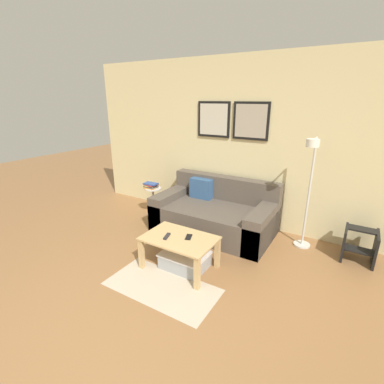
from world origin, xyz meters
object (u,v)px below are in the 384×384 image
(remote_control, at_px, (167,236))
(storage_bin, at_px, (185,260))
(cell_phone, at_px, (189,237))
(step_stool, at_px, (360,244))
(floor_lamp, at_px, (309,183))
(coffee_table, at_px, (179,243))
(side_table, at_px, (153,199))
(couch, at_px, (215,214))
(book_stack, at_px, (151,185))

(remote_control, bearing_deg, storage_bin, 13.71)
(remote_control, height_order, cell_phone, remote_control)
(step_stool, bearing_deg, floor_lamp, -170.73)
(storage_bin, xyz_separation_m, cell_phone, (0.04, 0.02, 0.31))
(coffee_table, distance_m, remote_control, 0.17)
(side_table, height_order, step_stool, side_table)
(storage_bin, distance_m, remote_control, 0.38)
(cell_phone, height_order, step_stool, cell_phone)
(storage_bin, distance_m, cell_phone, 0.31)
(coffee_table, distance_m, floor_lamp, 1.77)
(floor_lamp, relative_size, cell_phone, 10.75)
(floor_lamp, xyz_separation_m, remote_control, (-1.30, -1.25, -0.53))
(couch, xyz_separation_m, side_table, (-1.17, -0.03, 0.03))
(couch, height_order, side_table, couch)
(storage_bin, height_order, step_stool, step_stool)
(coffee_table, height_order, book_stack, book_stack)
(side_table, height_order, book_stack, book_stack)
(step_stool, bearing_deg, remote_control, -145.23)
(floor_lamp, xyz_separation_m, step_stool, (0.67, 0.11, -0.72))
(couch, relative_size, floor_lamp, 1.16)
(couch, height_order, storage_bin, couch)
(book_stack, relative_size, remote_control, 1.58)
(floor_lamp, xyz_separation_m, side_table, (-2.43, -0.10, -0.64))
(side_table, height_order, remote_control, side_table)
(coffee_table, bearing_deg, floor_lamp, 45.67)
(book_stack, distance_m, cell_phone, 1.72)
(storage_bin, bearing_deg, couch, 97.93)
(step_stool, bearing_deg, book_stack, -175.98)
(cell_phone, bearing_deg, couch, 79.83)
(cell_phone, bearing_deg, remote_control, -170.62)
(remote_control, xyz_separation_m, cell_phone, (0.22, 0.13, -0.01))
(step_stool, bearing_deg, cell_phone, -144.61)
(floor_lamp, relative_size, book_stack, 6.33)
(coffee_table, height_order, storage_bin, coffee_table)
(storage_bin, height_order, remote_control, remote_control)
(couch, relative_size, coffee_table, 2.08)
(couch, bearing_deg, book_stack, -177.78)
(side_table, xyz_separation_m, remote_control, (1.14, -1.16, 0.12))
(storage_bin, relative_size, side_table, 1.10)
(cell_phone, bearing_deg, side_table, 122.67)
(side_table, bearing_deg, coffee_table, -40.74)
(storage_bin, xyz_separation_m, book_stack, (-1.35, 1.04, 0.45))
(coffee_table, relative_size, cell_phone, 6.02)
(storage_bin, distance_m, side_table, 1.70)
(side_table, bearing_deg, cell_phone, -37.17)
(floor_lamp, height_order, remote_control, floor_lamp)
(couch, relative_size, remote_control, 11.67)
(coffee_table, relative_size, side_table, 1.70)
(couch, xyz_separation_m, remote_control, (-0.04, -1.19, 0.14))
(storage_bin, relative_size, floor_lamp, 0.36)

